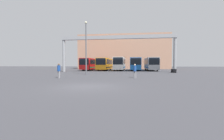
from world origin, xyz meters
The scene contains 12 objects.
ground_plane centered at (0.00, 0.00, 0.00)m, with size 200.00×200.00×0.00m, color #38383D.
building_backdrop centered at (0.00, 46.56, 6.01)m, with size 31.91×12.00×12.03m.
overhead_gantry centered at (0.00, 20.32, 6.09)m, with size 23.41×0.80×7.45m.
bus_slot_0 centered at (-7.88, 29.19, 1.77)m, with size 2.47×12.36×3.06m.
bus_slot_1 centered at (-3.94, 28.67, 1.79)m, with size 2.53×11.32×3.09m.
bus_slot_2 centered at (0.00, 28.24, 1.87)m, with size 2.46×10.47×3.26m.
bus_slot_3 centered at (3.94, 28.40, 1.79)m, with size 2.52×10.79×3.11m.
bus_slot_4 centered at (7.88, 28.81, 1.81)m, with size 2.48×11.61×3.14m.
pedestrian_near_center centered at (3.46, 7.29, 0.85)m, with size 0.33×0.33×1.61m.
pedestrian_near_right centered at (-5.22, 5.95, 0.89)m, with size 0.35×0.35×1.67m.
tire_stack centered at (10.90, 19.09, 0.36)m, with size 1.04×1.04×0.72m.
lamp_post centered at (-4.00, 12.42, 4.48)m, with size 0.36×0.36×8.23m.
Camera 1 is at (3.12, -10.27, 1.58)m, focal length 24.00 mm.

